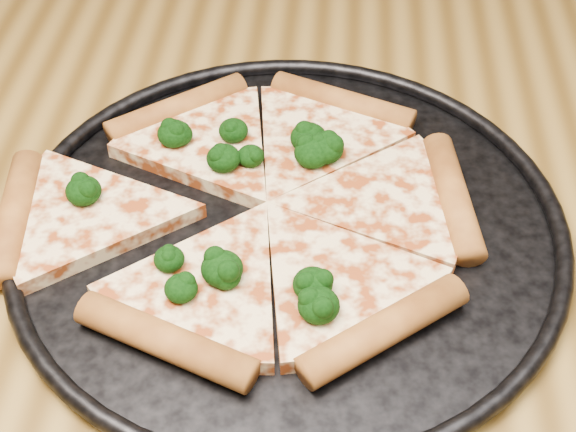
{
  "coord_description": "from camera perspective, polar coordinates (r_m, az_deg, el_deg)",
  "views": [
    {
      "loc": [
        0.12,
        -0.44,
        1.19
      ],
      "look_at": [
        0.09,
        -0.02,
        0.77
      ],
      "focal_mm": 51.89,
      "sensor_mm": 36.0,
      "label": 1
    }
  ],
  "objects": [
    {
      "name": "pizza_pan",
      "position": [
        0.6,
        0.0,
        -0.55
      ],
      "size": [
        0.4,
        0.4,
        0.02
      ],
      "color": "black",
      "rests_on": "dining_table"
    },
    {
      "name": "broccoli_florets",
      "position": [
        0.6,
        -2.84,
        1.64
      ],
      "size": [
        0.2,
        0.2,
        0.02
      ],
      "color": "black",
      "rests_on": "pizza"
    },
    {
      "name": "pizza",
      "position": [
        0.61,
        -2.16,
        0.77
      ],
      "size": [
        0.36,
        0.32,
        0.02
      ],
      "rotation": [
        0.0,
        0.0,
        -0.39
      ],
      "color": "#FFDC9C",
      "rests_on": "pizza_pan"
    },
    {
      "name": "dining_table",
      "position": [
        0.7,
        -7.67,
        -4.92
      ],
      "size": [
        1.2,
        0.9,
        0.75
      ],
      "color": "olive",
      "rests_on": "ground"
    }
  ]
}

